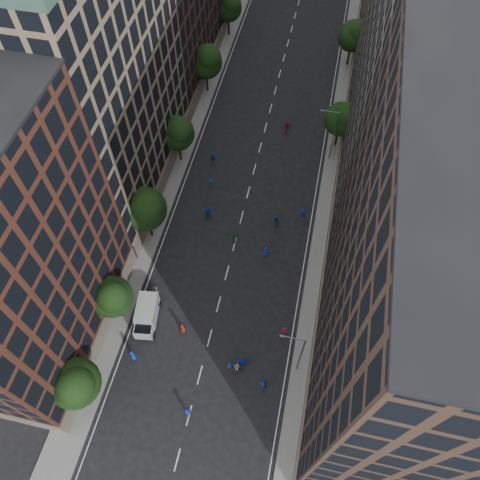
{
  "coord_description": "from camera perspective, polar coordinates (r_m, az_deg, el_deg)",
  "views": [
    {
      "loc": [
        7.83,
        -5.46,
        52.82
      ],
      "look_at": [
        0.85,
        26.51,
        2.0
      ],
      "focal_mm": 35.0,
      "sensor_mm": 36.0,
      "label": 1
    }
  ],
  "objects": [
    {
      "name": "skater_2",
      "position": [
        54.03,
        2.83,
        -17.0
      ],
      "size": [
        0.88,
        0.7,
        1.76
      ],
      "primitive_type": "imported",
      "rotation": [
        0.0,
        0.0,
        3.11
      ],
      "color": "blue",
      "rests_on": "ground"
    },
    {
      "name": "tree_left_3",
      "position": [
        67.95,
        -7.59,
        12.88
      ],
      "size": [
        5.0,
        5.0,
        8.58
      ],
      "color": "black",
      "rests_on": "ground"
    },
    {
      "name": "skater_9",
      "position": [
        58.9,
        -10.26,
        -6.16
      ],
      "size": [
        1.32,
        0.89,
        1.9
      ],
      "primitive_type": "imported",
      "rotation": [
        0.0,
        0.0,
        3.3
      ],
      "color": "#434348",
      "rests_on": "ground"
    },
    {
      "name": "ground",
      "position": [
        70.13,
        1.69,
        8.32
      ],
      "size": [
        240.0,
        240.0,
        0.0
      ],
      "primitive_type": "plane",
      "color": "black",
      "rests_on": "ground"
    },
    {
      "name": "skater_10",
      "position": [
        62.05,
        -0.68,
        0.28
      ],
      "size": [
        1.03,
        0.76,
        1.63
      ],
      "primitive_type": "imported",
      "rotation": [
        0.0,
        0.0,
        3.57
      ],
      "color": "#216F2D",
      "rests_on": "ground"
    },
    {
      "name": "tree_right_a",
      "position": [
        71.29,
        12.4,
        14.3
      ],
      "size": [
        5.0,
        5.0,
        8.39
      ],
      "color": "black",
      "rests_on": "ground"
    },
    {
      "name": "sidewalk_left",
      "position": [
        77.33,
        -6.18,
        13.84
      ],
      "size": [
        4.0,
        105.0,
        0.15
      ],
      "primitive_type": "cube",
      "color": "slate",
      "rests_on": "ground"
    },
    {
      "name": "skater_3",
      "position": [
        53.6,
        -6.41,
        -20.17
      ],
      "size": [
        1.09,
        0.76,
        1.54
      ],
      "primitive_type": "imported",
      "rotation": [
        0.0,
        0.0,
        2.94
      ],
      "color": "#161DB8",
      "rests_on": "ground"
    },
    {
      "name": "tree_right_b",
      "position": [
        87.08,
        13.8,
        23.13
      ],
      "size": [
        5.2,
        5.2,
        8.83
      ],
      "color": "black",
      "rests_on": "ground"
    },
    {
      "name": "tree_left_1",
      "position": [
        54.43,
        -15.34,
        -6.69
      ],
      "size": [
        4.8,
        4.8,
        8.21
      ],
      "color": "black",
      "rests_on": "ground"
    },
    {
      "name": "bldg_right_a",
      "position": [
        41.9,
        21.49,
        -5.54
      ],
      "size": [
        14.0,
        30.0,
        36.0
      ],
      "primitive_type": "cube",
      "color": "#453025",
      "rests_on": "ground"
    },
    {
      "name": "tree_left_4",
      "position": [
        79.35,
        -4.13,
        21.0
      ],
      "size": [
        5.4,
        5.4,
        9.08
      ],
      "color": "black",
      "rests_on": "ground"
    },
    {
      "name": "tree_left_5",
      "position": [
        92.5,
        -1.34,
        26.56
      ],
      "size": [
        4.8,
        4.8,
        8.33
      ],
      "color": "black",
      "rests_on": "ground"
    },
    {
      "name": "skater_8",
      "position": [
        54.58,
        -0.39,
        -15.21
      ],
      "size": [
        0.92,
        0.81,
        1.57
      ],
      "primitive_type": "imported",
      "rotation": [
        0.0,
        0.0,
        2.8
      ],
      "color": "silver",
      "rests_on": "ground"
    },
    {
      "name": "skater_13",
      "position": [
        67.67,
        -3.56,
        6.94
      ],
      "size": [
        0.73,
        0.59,
        1.75
      ],
      "primitive_type": "imported",
      "rotation": [
        0.0,
        0.0,
        3.45
      ],
      "color": "#1450A7",
      "rests_on": "ground"
    },
    {
      "name": "sidewalk_right",
      "position": [
        74.86,
        12.07,
        10.93
      ],
      "size": [
        4.0,
        105.0,
        0.15
      ],
      "primitive_type": "cube",
      "color": "slate",
      "rests_on": "ground"
    },
    {
      "name": "skater_14",
      "position": [
        63.54,
        4.37,
        2.27
      ],
      "size": [
        1.05,
        0.89,
        1.92
      ],
      "primitive_type": "imported",
      "rotation": [
        0.0,
        0.0,
        2.95
      ],
      "color": "#123C93",
      "rests_on": "ground"
    },
    {
      "name": "cargo_van",
      "position": [
        57.18,
        -11.33,
        -8.93
      ],
      "size": [
        3.1,
        5.43,
        2.75
      ],
      "rotation": [
        0.0,
        0.0,
        0.14
      ],
      "color": "silver",
      "rests_on": "ground"
    },
    {
      "name": "skater_4",
      "position": [
        58.04,
        -10.13,
        -7.91
      ],
      "size": [
        1.1,
        0.53,
        1.83
      ],
      "primitive_type": "imported",
      "rotation": [
        0.0,
        0.0,
        3.22
      ],
      "color": "#161AB6",
      "rests_on": "ground"
    },
    {
      "name": "skater_15",
      "position": [
        64.69,
        7.68,
        3.07
      ],
      "size": [
        1.14,
        0.68,
        1.74
      ],
      "primitive_type": "imported",
      "rotation": [
        0.0,
        0.0,
        3.17
      ],
      "color": "#18118E",
      "rests_on": "ground"
    },
    {
      "name": "tree_left_2",
      "position": [
        59.09,
        -11.46,
        3.81
      ],
      "size": [
        5.6,
        5.6,
        9.45
      ],
      "color": "black",
      "rests_on": "ground"
    },
    {
      "name": "skater_5",
      "position": [
        54.62,
        0.31,
        -14.7
      ],
      "size": [
        1.72,
        0.78,
        1.78
      ],
      "primitive_type": "imported",
      "rotation": [
        0.0,
        0.0,
        3.3
      ],
      "color": "#152FB1",
      "rests_on": "ground"
    },
    {
      "name": "skater_7",
      "position": [
        56.17,
        5.42,
        -10.97
      ],
      "size": [
        0.74,
        0.6,
        1.74
      ],
      "primitive_type": "imported",
      "rotation": [
        0.0,
        0.0,
        2.81
      ],
      "color": "maroon",
      "rests_on": "ground"
    },
    {
      "name": "bldg_right_b",
      "position": [
        62.37,
        21.17,
        17.7
      ],
      "size": [
        14.0,
        28.0,
        33.0
      ],
      "primitive_type": "cube",
      "color": "#676055",
      "rests_on": "ground"
    },
    {
      "name": "streetlamp_near",
      "position": [
        50.81,
        7.22,
        -13.56
      ],
      "size": [
        2.64,
        0.22,
        9.06
      ],
      "color": "#595B60",
      "rests_on": "ground"
    },
    {
      "name": "bldg_left_b",
      "position": [
        60.33,
        -17.85,
        18.01
      ],
      "size": [
        14.0,
        26.0,
        34.0
      ],
      "primitive_type": "cube",
      "color": "#8E785D",
      "rests_on": "ground"
    },
    {
      "name": "skater_0",
      "position": [
        56.16,
        -12.95,
        -13.55
      ],
      "size": [
        1.0,
        0.72,
        1.91
      ],
      "primitive_type": "imported",
      "rotation": [
        0.0,
        0.0,
        3.02
      ],
      "color": "#1431A6",
      "rests_on": "ground"
    },
    {
      "name": "skater_6",
      "position": [
        56.5,
        -7.01,
        -10.65
      ],
      "size": [
        0.91,
        0.71,
        1.65
      ],
      "primitive_type": "imported",
      "rotation": [
        0.0,
        0.0,
        2.89
      ],
      "color": "#A6201B",
      "rests_on": "ground"
    },
    {
      "name": "skater_1",
      "position": [
        54.56,
        -1.27,
        -15.14
      ],
      "size": [
        0.71,
        0.6,
        1.66
      ],
      "primitive_type": "imported",
      "rotation": [
        0.0,
        0.0,
        3.52
      ],
      "color": "#173ABE",
      "rests_on": "ground"
    },
    {
      "name": "skater_12",
      "position": [
        60.92,
        3.2,
        -1.43
      ],
      "size": [
        0.86,
        0.57,
        1.74
      ],
      "primitive_type": "imported",
      "rotation": [
        0.0,
        0.0,
        3.16
      ],
      "color": "#132FA1",
      "rests_on": "ground"
    },
    {
      "name": "streetlamp_far",
      "position": [
        69.45,
        11.26,
        12.64
      ],
      "size": [
        2.64,
        0.22,
        9.06
      ],
      "color": "#595B60",
      "rests_on": "ground"
    },
    {
      "name": "skater_11",
      "position": [
        64.36,
        -3.91,
        3.32
      ],
      "size": [
        1.8,
        0.74,
        1.89
      ],
      "primitive_type": "imported",
      "rotation": [
        0.0,
        0.0,
        3.03
      ],
      "color": "#173EBD",
      "rests_on": "ground"
    },
    {
      "name": "tree_left_0",
      "position": [
        51.36,
        -19.45,
        -16.23
      ],
      "size": [
        5.2,
        5.2,
        8.83
      ],
      "color": "black",
      "rests_on": "ground"
    },
    {
      "name": "skater_16",
      "position": [
        70.8,
        -3.27,
        9.9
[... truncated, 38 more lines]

